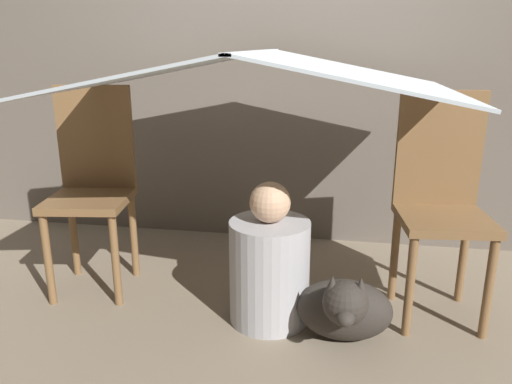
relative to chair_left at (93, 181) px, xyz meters
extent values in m
plane|color=gray|center=(0.81, -0.19, -0.53)|extent=(8.80, 8.80, 0.00)
cube|color=#6B6056|center=(0.81, 0.79, 0.72)|extent=(7.00, 0.05, 2.50)
cylinder|color=brown|center=(-0.12, -0.25, -0.31)|extent=(0.04, 0.04, 0.44)
cylinder|color=brown|center=(0.19, -0.20, -0.31)|extent=(0.04, 0.04, 0.44)
cylinder|color=brown|center=(-0.16, 0.06, -0.31)|extent=(0.04, 0.04, 0.44)
cylinder|color=brown|center=(0.14, 0.10, -0.31)|extent=(0.04, 0.04, 0.44)
cube|color=brown|center=(0.01, -0.07, -0.07)|extent=(0.41, 0.41, 0.04)
cube|color=brown|center=(-0.01, 0.09, 0.19)|extent=(0.37, 0.08, 0.50)
cylinder|color=brown|center=(1.47, -0.24, -0.31)|extent=(0.04, 0.04, 0.44)
cylinder|color=brown|center=(1.78, -0.21, -0.31)|extent=(0.04, 0.04, 0.44)
cylinder|color=brown|center=(1.44, 0.07, -0.31)|extent=(0.04, 0.04, 0.44)
cylinder|color=brown|center=(1.74, 0.10, -0.31)|extent=(0.04, 0.04, 0.44)
cube|color=brown|center=(1.61, -0.07, -0.07)|extent=(0.40, 0.40, 0.04)
cube|color=brown|center=(1.59, 0.09, 0.19)|extent=(0.37, 0.07, 0.50)
cube|color=silver|center=(0.41, -0.07, 0.52)|extent=(0.80, 1.12, 0.17)
cube|color=silver|center=(1.21, -0.07, 0.52)|extent=(0.80, 1.12, 0.17)
cube|color=silver|center=(0.81, -0.07, 0.60)|extent=(0.04, 1.12, 0.01)
cylinder|color=#B2B2B7|center=(0.89, -0.21, -0.30)|extent=(0.34, 0.34, 0.45)
sphere|color=#D6A884|center=(0.89, -0.21, 0.01)|extent=(0.17, 0.17, 0.17)
ellipsoid|color=#332D28|center=(1.21, -0.31, -0.40)|extent=(0.39, 0.22, 0.25)
sphere|color=#332D28|center=(1.21, -0.45, -0.29)|extent=(0.17, 0.17, 0.17)
ellipsoid|color=#332D28|center=(1.21, -0.53, -0.31)|extent=(0.07, 0.09, 0.06)
cone|color=#332D28|center=(1.16, -0.45, -0.22)|extent=(0.06, 0.06, 0.08)
cone|color=#332D28|center=(1.26, -0.45, -0.22)|extent=(0.06, 0.06, 0.08)
camera|label=1|loc=(1.16, -2.14, 0.63)|focal=35.00mm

